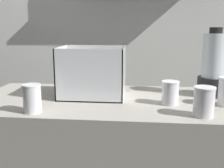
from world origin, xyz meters
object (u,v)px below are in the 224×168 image
at_px(juice_cup_pomegranate_far_left, 32,100).
at_px(juice_cup_mango_left, 170,94).
at_px(carrot_display_bin, 93,81).
at_px(blender_pitcher, 213,68).
at_px(juice_cup_carrot_middle, 204,104).

bearing_deg(juice_cup_pomegranate_far_left, juice_cup_mango_left, 16.86).
bearing_deg(juice_cup_mango_left, carrot_display_bin, 164.93).
relative_size(carrot_display_bin, juice_cup_pomegranate_far_left, 2.71).
bearing_deg(blender_pitcher, juice_cup_pomegranate_far_left, -156.00).
height_order(juice_cup_pomegranate_far_left, juice_cup_carrot_middle, juice_cup_carrot_middle).
distance_m(blender_pitcher, juice_cup_carrot_middle, 0.39).
relative_size(blender_pitcher, juice_cup_pomegranate_far_left, 2.90).
xyz_separation_m(juice_cup_mango_left, juice_cup_carrot_middle, (0.12, -0.17, 0.01)).
bearing_deg(carrot_display_bin, juice_cup_pomegranate_far_left, -127.40).
xyz_separation_m(juice_cup_pomegranate_far_left, juice_cup_carrot_middle, (0.73, 0.02, 0.00)).
bearing_deg(juice_cup_carrot_middle, blender_pitcher, 71.84).
bearing_deg(blender_pitcher, juice_cup_mango_left, -141.03).
xyz_separation_m(blender_pitcher, juice_cup_pomegranate_far_left, (-0.85, -0.38, -0.09)).
relative_size(juice_cup_pomegranate_far_left, juice_cup_mango_left, 1.10).
bearing_deg(carrot_display_bin, juice_cup_carrot_middle, -27.93).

